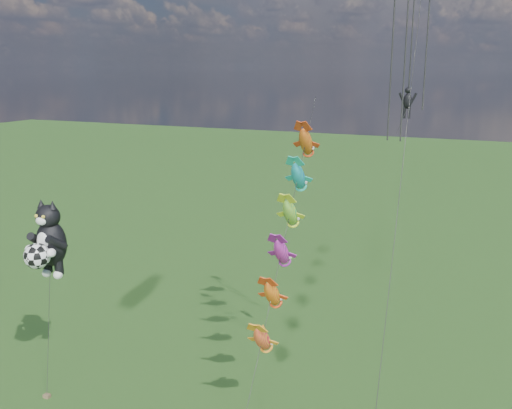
% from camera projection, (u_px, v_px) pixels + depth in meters
% --- Properties ---
extents(cat_kite_rig, '(2.70, 4.05, 11.75)m').
position_uv_depth(cat_kite_rig, '(47.00, 241.00, 35.30)').
color(cat_kite_rig, brown).
rests_on(cat_kite_rig, ground).
extents(fish_windsock_rig, '(1.75, 15.92, 17.73)m').
position_uv_depth(fish_windsock_rig, '(286.00, 233.00, 34.31)').
color(fish_windsock_rig, brown).
rests_on(fish_windsock_rig, ground).
extents(parafoil_rig, '(2.59, 17.42, 26.50)m').
position_uv_depth(parafoil_rig, '(409.00, 70.00, 28.48)').
color(parafoil_rig, brown).
rests_on(parafoil_rig, ground).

